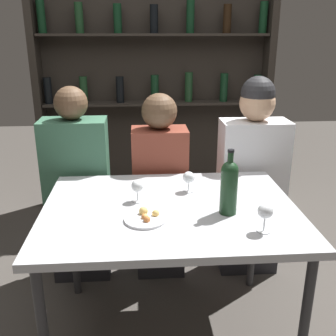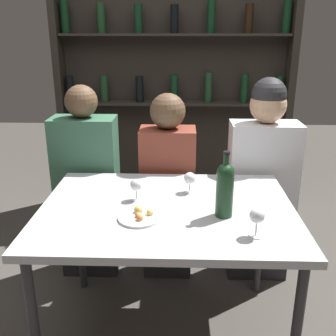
% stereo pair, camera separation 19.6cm
% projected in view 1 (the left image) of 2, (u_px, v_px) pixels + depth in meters
% --- Properties ---
extents(ground_plane, '(10.00, 10.00, 0.00)m').
position_uv_depth(ground_plane, '(170.00, 333.00, 2.14)').
color(ground_plane, '#47423D').
extents(dining_table, '(1.22, 0.91, 0.75)m').
position_uv_depth(dining_table, '(170.00, 219.00, 1.91)').
color(dining_table, '#B7BABF').
rests_on(dining_table, ground_plane).
extents(wine_rack_wall, '(2.03, 0.21, 2.35)m').
position_uv_depth(wine_rack_wall, '(154.00, 71.00, 3.39)').
color(wine_rack_wall, '#28231E').
rests_on(wine_rack_wall, ground_plane).
extents(wine_bottle, '(0.08, 0.08, 0.31)m').
position_uv_depth(wine_bottle, '(229.00, 185.00, 1.78)').
color(wine_bottle, '#19381E').
rests_on(wine_bottle, dining_table).
extents(wine_glass_0, '(0.06, 0.06, 0.11)m').
position_uv_depth(wine_glass_0, '(189.00, 178.00, 2.04)').
color(wine_glass_0, silver).
rests_on(wine_glass_0, dining_table).
extents(wine_glass_1, '(0.06, 0.06, 0.13)m').
position_uv_depth(wine_glass_1, '(265.00, 212.00, 1.63)').
color(wine_glass_1, silver).
rests_on(wine_glass_1, dining_table).
extents(wine_glass_2, '(0.06, 0.06, 0.11)m').
position_uv_depth(wine_glass_2, '(137.00, 187.00, 1.92)').
color(wine_glass_2, silver).
rests_on(wine_glass_2, dining_table).
extents(food_plate_0, '(0.19, 0.19, 0.04)m').
position_uv_depth(food_plate_0, '(146.00, 218.00, 1.75)').
color(food_plate_0, white).
rests_on(food_plate_0, dining_table).
extents(seated_person_left, '(0.39, 0.22, 1.25)m').
position_uv_depth(seated_person_left, '(78.00, 192.00, 2.47)').
color(seated_person_left, '#26262B').
rests_on(seated_person_left, ground_plane).
extents(seated_person_center, '(0.34, 0.22, 1.21)m').
position_uv_depth(seated_person_center, '(160.00, 191.00, 2.51)').
color(seated_person_center, '#26262B').
rests_on(seated_person_center, ground_plane).
extents(seated_person_right, '(0.42, 0.22, 1.30)m').
position_uv_depth(seated_person_right, '(251.00, 181.00, 2.53)').
color(seated_person_right, '#26262B').
rests_on(seated_person_right, ground_plane).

